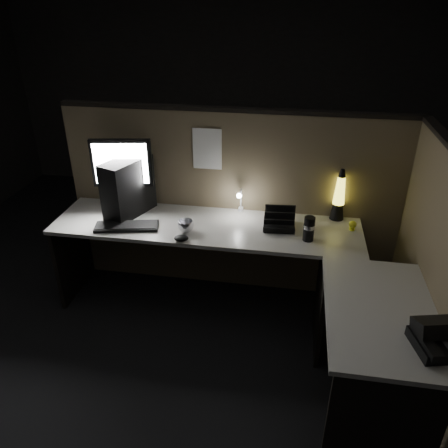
% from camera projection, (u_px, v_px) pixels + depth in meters
% --- Properties ---
extents(floor, '(6.00, 6.00, 0.00)m').
position_uv_depth(floor, '(212.00, 358.00, 3.07)').
color(floor, black).
rests_on(floor, ground).
extents(room_shell, '(6.00, 6.00, 6.00)m').
position_uv_depth(room_shell, '(207.00, 132.00, 2.30)').
color(room_shell, silver).
rests_on(room_shell, ground).
extents(partition_back, '(2.66, 0.06, 1.50)m').
position_uv_depth(partition_back, '(232.00, 205.00, 3.52)').
color(partition_back, brown).
rests_on(partition_back, ground).
extents(partition_right, '(0.06, 1.66, 1.50)m').
position_uv_depth(partition_right, '(432.00, 281.00, 2.60)').
color(partition_right, brown).
rests_on(partition_right, ground).
extents(desk, '(2.60, 1.60, 0.73)m').
position_uv_depth(desk, '(243.00, 271.00, 2.98)').
color(desk, '#B8B6AE').
rests_on(desk, ground).
extents(pc_tower, '(0.33, 0.46, 0.44)m').
position_uv_depth(pc_tower, '(128.00, 187.00, 3.33)').
color(pc_tower, black).
rests_on(pc_tower, desk).
extents(monitor, '(0.45, 0.20, 0.59)m').
position_uv_depth(monitor, '(122.00, 169.00, 3.30)').
color(monitor, black).
rests_on(monitor, desk).
extents(keyboard, '(0.48, 0.25, 0.02)m').
position_uv_depth(keyboard, '(127.00, 226.00, 3.22)').
color(keyboard, black).
rests_on(keyboard, desk).
extents(mouse, '(0.11, 0.09, 0.04)m').
position_uv_depth(mouse, '(181.00, 238.00, 3.05)').
color(mouse, black).
rests_on(mouse, desk).
extents(clip_lamp, '(0.04, 0.16, 0.20)m').
position_uv_depth(clip_lamp, '(240.00, 200.00, 3.37)').
color(clip_lamp, white).
rests_on(clip_lamp, desk).
extents(organizer, '(0.24, 0.21, 0.17)m').
position_uv_depth(organizer, '(279.00, 222.00, 3.21)').
color(organizer, black).
rests_on(organizer, desk).
extents(lava_lamp, '(0.11, 0.11, 0.40)m').
position_uv_depth(lava_lamp, '(339.00, 199.00, 3.27)').
color(lava_lamp, black).
rests_on(lava_lamp, desk).
extents(travel_mug, '(0.08, 0.08, 0.18)m').
position_uv_depth(travel_mug, '(309.00, 229.00, 3.02)').
color(travel_mug, black).
rests_on(travel_mug, desk).
extents(steel_mug, '(0.12, 0.12, 0.09)m').
position_uv_depth(steel_mug, '(186.00, 226.00, 3.15)').
color(steel_mug, '#B7B8BF').
rests_on(steel_mug, desk).
extents(figurine, '(0.06, 0.06, 0.06)m').
position_uv_depth(figurine, '(353.00, 224.00, 3.17)').
color(figurine, '#F7FF28').
rests_on(figurine, desk).
extents(pinned_paper, '(0.22, 0.00, 0.32)m').
position_uv_depth(pinned_paper, '(207.00, 149.00, 3.29)').
color(pinned_paper, white).
rests_on(pinned_paper, partition_back).
extents(desk_phone, '(0.30, 0.30, 0.15)m').
position_uv_depth(desk_phone, '(441.00, 337.00, 2.12)').
color(desk_phone, black).
rests_on(desk_phone, desk).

